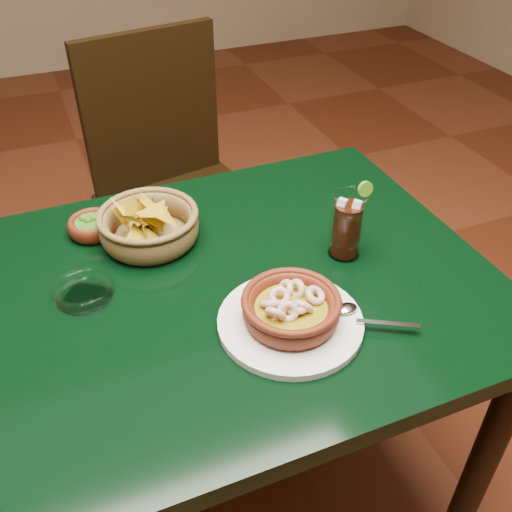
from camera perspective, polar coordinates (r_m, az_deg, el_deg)
name	(u,v)px	position (r m, az deg, el deg)	size (l,w,h in m)	color
ground	(205,500)	(1.68, -5.09, -23.15)	(7.00, 7.00, 0.00)	#471C0C
dining_table	(188,329)	(1.16, -6.86, -7.28)	(1.20, 0.80, 0.75)	black
dining_chair	(177,187)	(1.81, -7.93, 6.80)	(0.53, 0.53, 0.99)	black
shrimp_plate	(291,312)	(1.00, 3.52, -5.60)	(0.33, 0.26, 0.08)	silver
chip_basket	(149,225)	(1.21, -10.68, 3.02)	(0.24, 0.24, 0.14)	brown
guacamole_ramekin	(92,226)	(1.27, -16.04, 2.95)	(0.12, 0.12, 0.04)	#4D180B
cola_drink	(347,225)	(1.15, 9.10, 3.04)	(0.14, 0.14, 0.16)	white
glass_ashtray	(83,292)	(1.11, -16.88, -3.43)	(0.13, 0.13, 0.03)	white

